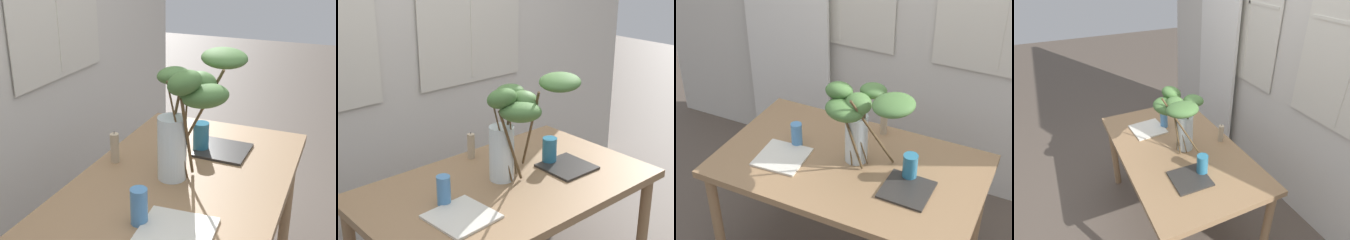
% 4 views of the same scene
% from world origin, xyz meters
% --- Properties ---
extents(back_wall_with_windows, '(4.35, 0.14, 3.01)m').
position_xyz_m(back_wall_with_windows, '(0.00, 1.06, 1.51)').
color(back_wall_with_windows, beige).
rests_on(back_wall_with_windows, ground).
extents(dining_table, '(1.48, 0.89, 0.76)m').
position_xyz_m(dining_table, '(0.00, 0.00, 0.67)').
color(dining_table, '#93704C').
rests_on(dining_table, ground).
extents(vase_with_branches, '(0.57, 0.41, 0.55)m').
position_xyz_m(vase_with_branches, '(0.07, -0.02, 1.10)').
color(vase_with_branches, silver).
rests_on(vase_with_branches, dining_table).
extents(drinking_glass_blue_left, '(0.07, 0.07, 0.14)m').
position_xyz_m(drinking_glass_blue_left, '(-0.35, 0.03, 0.83)').
color(drinking_glass_blue_left, '#4C84BC').
rests_on(drinking_glass_blue_left, dining_table).
extents(drinking_glass_blue_right, '(0.08, 0.08, 0.15)m').
position_xyz_m(drinking_glass_blue_right, '(0.34, 0.03, 0.83)').
color(drinking_glass_blue_right, teal).
rests_on(drinking_glass_blue_right, dining_table).
extents(plate_square_left, '(0.29, 0.29, 0.01)m').
position_xyz_m(plate_square_left, '(-0.37, -0.12, 0.76)').
color(plate_square_left, silver).
rests_on(plate_square_left, dining_table).
extents(plate_square_right, '(0.26, 0.26, 0.01)m').
position_xyz_m(plate_square_right, '(0.37, -0.08, 0.76)').
color(plate_square_right, '#2D2B28').
rests_on(plate_square_right, dining_table).
extents(pillar_candle, '(0.04, 0.04, 0.16)m').
position_xyz_m(pillar_candle, '(0.06, 0.36, 0.83)').
color(pillar_candle, tan).
rests_on(pillar_candle, dining_table).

